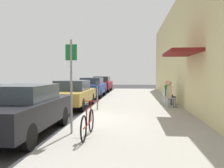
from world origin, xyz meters
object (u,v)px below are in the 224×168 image
cafe_chair_2 (165,94)px  parked_car_2 (92,87)px  cafe_chair_0 (169,97)px  street_sign (71,79)px  parked_car_0 (22,109)px  parked_car_3 (102,84)px  seated_patron_1 (168,92)px  bicycle_0 (88,123)px  cafe_chair_1 (167,95)px  seated_patron_0 (171,93)px  parking_meter (97,93)px  parked_car_1 (72,94)px

cafe_chair_2 → parked_car_2: bearing=136.6°
cafe_chair_0 → parked_car_2: bearing=128.5°
street_sign → cafe_chair_0: bearing=58.1°
parked_car_0 → parked_car_3: size_ratio=1.00×
seated_patron_1 → parked_car_0: bearing=-128.6°
bicycle_0 → seated_patron_1: (3.01, 6.79, 0.34)m
parked_car_2 → cafe_chair_0: 7.98m
cafe_chair_1 → seated_patron_1: seated_patron_1 is taller
bicycle_0 → seated_patron_0: bearing=62.9°
street_sign → cafe_chair_1: 7.41m
parking_meter → seated_patron_1: 4.01m
parked_car_3 → cafe_chair_1: 12.12m
parked_car_0 → seated_patron_1: (5.03, 6.30, 0.06)m
parked_car_2 → seated_patron_0: size_ratio=3.41×
parked_car_2 → bicycle_0: bearing=-80.5°
cafe_chair_2 → street_sign: bearing=-116.0°
bicycle_0 → cafe_chair_2: bicycle_0 is taller
parking_meter → cafe_chair_1: bearing=30.4°
parking_meter → bicycle_0: parking_meter is taller
cafe_chair_0 → cafe_chair_1: bearing=90.1°
street_sign → cafe_chair_0: (3.47, 5.56, -1.02)m
parked_car_0 → parked_car_2: parked_car_2 is taller
seated_patron_0 → cafe_chair_1: bearing=93.8°
parked_car_3 → cafe_chair_1: (4.97, -11.05, -0.14)m
parked_car_2 → bicycle_0: (2.02, -12.13, -0.28)m
bicycle_0 → cafe_chair_1: (2.95, 6.80, 0.14)m
cafe_chair_1 → cafe_chair_2: same height
street_sign → cafe_chair_2: (3.47, 7.10, -1.02)m
parked_car_3 → seated_patron_0: parked_car_3 is taller
parked_car_3 → bicycle_0: 17.97m
parked_car_1 → street_sign: street_sign is taller
parked_car_3 → bicycle_0: (2.02, -17.85, -0.29)m
seated_patron_0 → cafe_chair_1: size_ratio=1.48×
parked_car_0 → bicycle_0: size_ratio=2.57×
cafe_chair_1 → cafe_chair_2: bearing=90.0°
cafe_chair_1 → parked_car_2: bearing=132.9°
bicycle_0 → cafe_chair_1: size_ratio=1.97×
parked_car_0 → seated_patron_0: 7.37m
parked_car_1 → cafe_chair_0: bearing=-3.6°
parked_car_3 → cafe_chair_2: bearing=-64.5°
parking_meter → street_sign: size_ratio=0.51×
seated_patron_1 → cafe_chair_2: size_ratio=1.48×
seated_patron_0 → cafe_chair_2: seated_patron_0 is taller
parked_car_0 → cafe_chair_1: (4.97, 6.31, -0.13)m
parked_car_1 → parked_car_0: bearing=-90.0°
parked_car_0 → cafe_chair_1: 8.03m
parking_meter → cafe_chair_1: parking_meter is taller
parked_car_1 → bicycle_0: bearing=-71.9°
parked_car_0 → parked_car_2: 11.64m
bicycle_0 → seated_patron_1: bearing=66.1°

